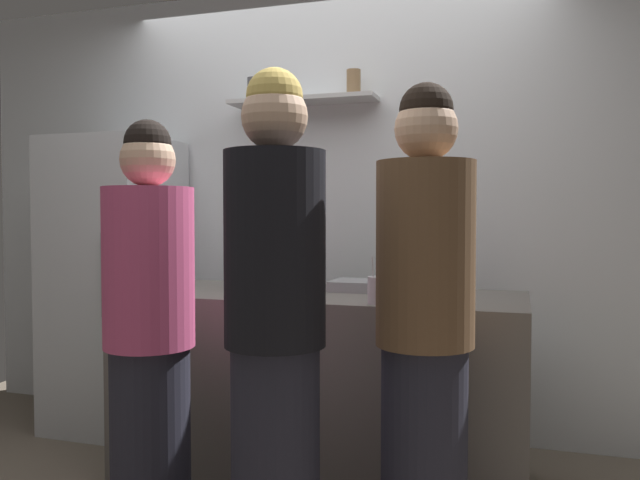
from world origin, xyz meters
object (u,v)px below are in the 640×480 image
baking_pan (367,286)px  person_brown_jacket (425,333)px  utensil_holder (380,290)px  person_pink_top (150,338)px  refrigerator (115,283)px  wine_bottle_pale_glass (233,265)px  water_bottle_plastic (291,268)px  wine_bottle_green_glass (294,267)px  person_blonde (275,331)px

baking_pan → person_brown_jacket: size_ratio=0.20×
utensil_holder → person_pink_top: person_pink_top is taller
refrigerator → wine_bottle_pale_glass: refrigerator is taller
utensil_holder → wine_bottle_pale_glass: (-0.80, 0.28, 0.06)m
refrigerator → water_bottle_plastic: 1.33m
refrigerator → person_pink_top: bearing=-49.6°
wine_bottle_green_glass → water_bottle_plastic: bearing=-74.8°
person_blonde → person_brown_jacket: person_blonde is taller
utensil_holder → person_brown_jacket: 0.45m
person_pink_top → person_blonde: 0.57m
utensil_holder → wine_bottle_pale_glass: size_ratio=0.67×
refrigerator → utensil_holder: refrigerator is taller
water_bottle_plastic → refrigerator: bearing=162.7°
baking_pan → person_brown_jacket: bearing=-63.6°
baking_pan → person_pink_top: size_ratio=0.21×
person_pink_top → water_bottle_plastic: bearing=46.1°
wine_bottle_pale_glass → water_bottle_plastic: wine_bottle_pale_glass is taller
baking_pan → person_blonde: size_ratio=0.20×
person_brown_jacket → refrigerator: bearing=106.0°
water_bottle_plastic → person_pink_top: size_ratio=0.16×
refrigerator → utensil_holder: (1.74, -0.65, 0.10)m
baking_pan → wine_bottle_pale_glass: (-0.64, -0.14, 0.10)m
utensil_holder → person_brown_jacket: (0.24, -0.37, -0.10)m
refrigerator → person_pink_top: (0.96, -1.13, -0.06)m
wine_bottle_pale_glass → person_pink_top: (0.02, -0.77, -0.22)m
wine_bottle_pale_glass → person_pink_top: bearing=-88.7°
refrigerator → person_blonde: 1.96m
utensil_holder → wine_bottle_green_glass: 0.67m
water_bottle_plastic → person_brown_jacket: person_brown_jacket is taller
wine_bottle_green_glass → wine_bottle_pale_glass: size_ratio=0.90×
wine_bottle_pale_glass → utensil_holder: bearing=-19.2°
refrigerator → wine_bottle_green_glass: 1.25m
water_bottle_plastic → person_blonde: (0.25, -0.85, -0.14)m
person_pink_top → person_brown_jacket: person_brown_jacket is taller
refrigerator → utensil_holder: bearing=-20.3°
baking_pan → water_bottle_plastic: size_ratio=1.33×
baking_pan → wine_bottle_green_glass: bearing=-179.3°
wine_bottle_pale_glass → refrigerator: bearing=158.8°
refrigerator → person_pink_top: refrigerator is taller
utensil_holder → person_brown_jacket: size_ratio=0.13×
wine_bottle_pale_glass → person_blonde: person_blonde is taller
wine_bottle_pale_glass → person_blonde: bearing=-56.9°
baking_pan → wine_bottle_green_glass: (-0.37, -0.00, 0.08)m
utensil_holder → wine_bottle_green_glass: wine_bottle_green_glass is taller
person_blonde → person_brown_jacket: (0.47, 0.23, -0.02)m
refrigerator → person_brown_jacket: 2.23m
baking_pan → wine_bottle_pale_glass: bearing=-167.4°
refrigerator → baking_pan: 1.61m
person_pink_top → person_brown_jacket: 1.03m
utensil_holder → person_brown_jacket: bearing=-57.1°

